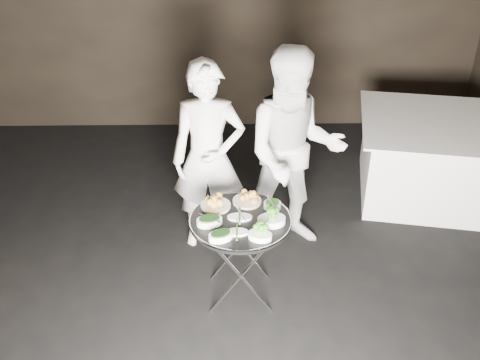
{
  "coord_description": "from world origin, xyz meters",
  "views": [
    {
      "loc": [
        0.05,
        -2.74,
        2.9
      ],
      "look_at": [
        0.11,
        0.51,
        0.95
      ],
      "focal_mm": 40.0,
      "sensor_mm": 36.0,
      "label": 1
    }
  ],
  "objects_px": {
    "waiter_left": "(208,159)",
    "dining_table": "(429,158)",
    "serving_tray": "(240,221)",
    "waiter_right": "(294,153)",
    "tray_stand": "(240,255)"
  },
  "relations": [
    {
      "from": "waiter_right",
      "to": "dining_table",
      "type": "relative_size",
      "value": 1.27
    },
    {
      "from": "waiter_left",
      "to": "waiter_right",
      "type": "relative_size",
      "value": 0.94
    },
    {
      "from": "serving_tray",
      "to": "waiter_right",
      "type": "height_order",
      "value": "waiter_right"
    },
    {
      "from": "tray_stand",
      "to": "waiter_right",
      "type": "bearing_deg",
      "value": 57.79
    },
    {
      "from": "dining_table",
      "to": "serving_tray",
      "type": "bearing_deg",
      "value": -141.93
    },
    {
      "from": "waiter_left",
      "to": "waiter_right",
      "type": "distance_m",
      "value": 0.69
    },
    {
      "from": "serving_tray",
      "to": "waiter_left",
      "type": "distance_m",
      "value": 0.77
    },
    {
      "from": "waiter_left",
      "to": "dining_table",
      "type": "relative_size",
      "value": 1.19
    },
    {
      "from": "serving_tray",
      "to": "dining_table",
      "type": "xyz_separation_m",
      "value": [
        1.88,
        1.47,
        -0.31
      ]
    },
    {
      "from": "waiter_left",
      "to": "dining_table",
      "type": "distance_m",
      "value": 2.3
    },
    {
      "from": "dining_table",
      "to": "tray_stand",
      "type": "bearing_deg",
      "value": -141.93
    },
    {
      "from": "waiter_left",
      "to": "waiter_right",
      "type": "xyz_separation_m",
      "value": [
        0.69,
        -0.01,
        0.05
      ]
    },
    {
      "from": "serving_tray",
      "to": "waiter_right",
      "type": "bearing_deg",
      "value": 57.79
    },
    {
      "from": "tray_stand",
      "to": "waiter_left",
      "type": "bearing_deg",
      "value": 109.05
    },
    {
      "from": "dining_table",
      "to": "waiter_left",
      "type": "bearing_deg",
      "value": -160.43
    }
  ]
}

